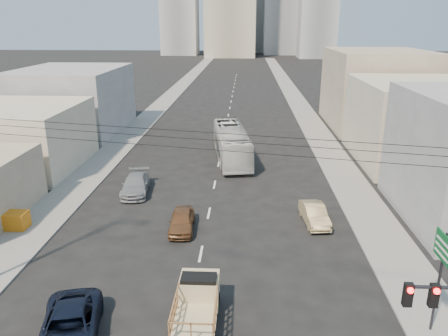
# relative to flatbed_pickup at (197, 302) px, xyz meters

# --- Properties ---
(sidewalk_left) EXTENTS (3.50, 180.00, 0.12)m
(sidewalk_left) POSITION_rel_flatbed_pickup_xyz_m (-12.23, 68.32, -1.03)
(sidewalk_left) COLOR slate
(sidewalk_left) RESTS_ON ground
(sidewalk_right) EXTENTS (3.50, 180.00, 0.12)m
(sidewalk_right) POSITION_rel_flatbed_pickup_xyz_m (11.27, 68.32, -1.03)
(sidewalk_right) COLOR slate
(sidewalk_right) RESTS_ON ground
(lane_dashes) EXTENTS (0.15, 104.00, 0.01)m
(lane_dashes) POSITION_rel_flatbed_pickup_xyz_m (-0.48, 51.32, -1.09)
(lane_dashes) COLOR silver
(lane_dashes) RESTS_ON ground
(flatbed_pickup) EXTENTS (1.95, 4.41, 1.90)m
(flatbed_pickup) POSITION_rel_flatbed_pickup_xyz_m (0.00, 0.00, 0.00)
(flatbed_pickup) COLOR tan
(flatbed_pickup) RESTS_ON ground
(navy_pickup) EXTENTS (3.66, 5.85, 1.51)m
(navy_pickup) POSITION_rel_flatbed_pickup_xyz_m (-5.44, -1.74, -0.34)
(navy_pickup) COLOR black
(navy_pickup) RESTS_ON ground
(city_bus) EXTENTS (4.52, 12.34, 3.36)m
(city_bus) POSITION_rel_flatbed_pickup_xyz_m (0.73, 25.92, 0.59)
(city_bus) COLOR beige
(city_bus) RESTS_ON ground
(sedan_brown) EXTENTS (1.81, 4.09, 1.37)m
(sedan_brown) POSITION_rel_flatbed_pickup_xyz_m (-2.08, 9.49, -0.41)
(sedan_brown) COLOR brown
(sedan_brown) RESTS_ON ground
(sedan_tan) EXTENTS (1.85, 4.22, 1.35)m
(sedan_tan) POSITION_rel_flatbed_pickup_xyz_m (7.06, 11.03, -0.42)
(sedan_tan) COLOR tan
(sedan_tan) RESTS_ON ground
(sedan_grey) EXTENTS (2.60, 5.28, 1.48)m
(sedan_grey) POSITION_rel_flatbed_pickup_xyz_m (-6.85, 16.09, -0.36)
(sedan_grey) COLOR gray
(sedan_grey) RESTS_ON ground
(green_sign) EXTENTS (0.18, 1.60, 5.00)m
(green_sign) POSITION_rel_flatbed_pickup_xyz_m (10.68, -0.18, 2.65)
(green_sign) COLOR #2D2D33
(green_sign) RESTS_ON ground
(overhead_wires) EXTENTS (23.01, 5.02, 0.72)m
(overhead_wires) POSITION_rel_flatbed_pickup_xyz_m (-0.48, -0.18, 7.87)
(overhead_wires) COLOR black
(overhead_wires) RESTS_ON ground
(crate_stack) EXTENTS (1.80, 1.20, 1.14)m
(crate_stack) POSITION_rel_flatbed_pickup_xyz_m (-13.48, 8.99, -0.40)
(crate_stack) COLOR #C36B12
(crate_stack) RESTS_ON sidewalk_left
(bldg_right_mid) EXTENTS (11.00, 14.00, 8.00)m
(bldg_right_mid) POSITION_rel_flatbed_pickup_xyz_m (19.02, 26.32, 2.91)
(bldg_right_mid) COLOR #BAAF95
(bldg_right_mid) RESTS_ON ground
(bldg_right_far) EXTENTS (12.00, 16.00, 10.00)m
(bldg_right_far) POSITION_rel_flatbed_pickup_xyz_m (19.52, 42.32, 3.91)
(bldg_right_far) COLOR tan
(bldg_right_far) RESTS_ON ground
(bldg_left_mid) EXTENTS (11.00, 12.00, 6.00)m
(bldg_left_mid) POSITION_rel_flatbed_pickup_xyz_m (-19.48, 22.32, 1.91)
(bldg_left_mid) COLOR #BAAF95
(bldg_left_mid) RESTS_ON ground
(bldg_left_far) EXTENTS (12.00, 16.00, 8.00)m
(bldg_left_far) POSITION_rel_flatbed_pickup_xyz_m (-19.98, 37.32, 2.91)
(bldg_left_far) COLOR gray
(bldg_left_far) RESTS_ON ground
(midrise_ne) EXTENTS (16.00, 16.00, 40.00)m
(midrise_ne) POSITION_rel_flatbed_pickup_xyz_m (17.52, 183.32, 18.91)
(midrise_ne) COLOR gray
(midrise_ne) RESTS_ON ground
(midrise_nw) EXTENTS (15.00, 15.00, 34.00)m
(midrise_nw) POSITION_rel_flatbed_pickup_xyz_m (-26.48, 178.32, 15.91)
(midrise_nw) COLOR gray
(midrise_nw) RESTS_ON ground
(midrise_back) EXTENTS (18.00, 18.00, 44.00)m
(midrise_back) POSITION_rel_flatbed_pickup_xyz_m (5.52, 198.32, 20.91)
(midrise_back) COLOR gray
(midrise_back) RESTS_ON ground
(midrise_east) EXTENTS (14.00, 14.00, 28.00)m
(midrise_east) POSITION_rel_flatbed_pickup_xyz_m (29.52, 163.32, 12.91)
(midrise_east) COLOR gray
(midrise_east) RESTS_ON ground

